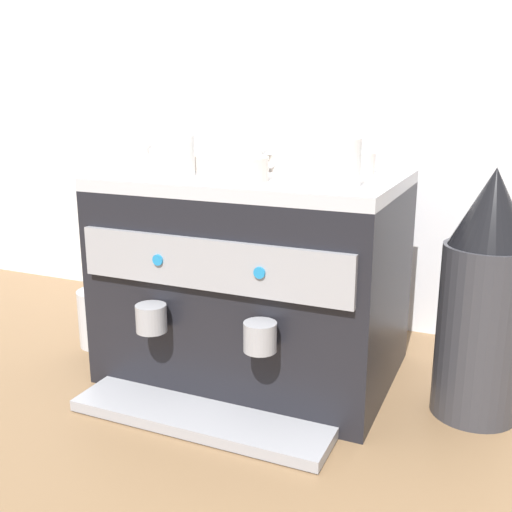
# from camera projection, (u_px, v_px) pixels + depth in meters

# --- Properties ---
(ground_plane) EXTENTS (4.00, 4.00, 0.00)m
(ground_plane) POSITION_uv_depth(u_px,v_px,m) (256.00, 368.00, 1.28)
(ground_plane) COLOR brown
(tiled_backsplash_wall) EXTENTS (2.80, 0.03, 1.06)m
(tiled_backsplash_wall) POSITION_uv_depth(u_px,v_px,m) (316.00, 108.00, 1.46)
(tiled_backsplash_wall) COLOR silver
(tiled_backsplash_wall) RESTS_ON ground_plane
(espresso_machine) EXTENTS (0.56, 0.50, 0.41)m
(espresso_machine) POSITION_uv_depth(u_px,v_px,m) (255.00, 277.00, 1.22)
(espresso_machine) COLOR black
(espresso_machine) RESTS_ON ground_plane
(ceramic_cup_0) EXTENTS (0.10, 0.07, 0.06)m
(ceramic_cup_0) POSITION_uv_depth(u_px,v_px,m) (248.00, 156.00, 1.19)
(ceramic_cup_0) COLOR white
(ceramic_cup_0) RESTS_ON espresso_machine
(ceramic_cup_1) EXTENTS (0.12, 0.08, 0.08)m
(ceramic_cup_1) POSITION_uv_depth(u_px,v_px,m) (172.00, 155.00, 1.14)
(ceramic_cup_1) COLOR white
(ceramic_cup_1) RESTS_ON espresso_machine
(ceramic_cup_2) EXTENTS (0.08, 0.12, 0.08)m
(ceramic_cup_2) POSITION_uv_depth(u_px,v_px,m) (338.00, 162.00, 1.00)
(ceramic_cup_2) COLOR white
(ceramic_cup_2) RESTS_ON espresso_machine
(ceramic_bowl_0) EXTENTS (0.10, 0.10, 0.04)m
(ceramic_bowl_0) POSITION_uv_depth(u_px,v_px,m) (351.00, 163.00, 1.18)
(ceramic_bowl_0) COLOR beige
(ceramic_bowl_0) RESTS_ON espresso_machine
(ceramic_bowl_1) EXTENTS (0.12, 0.12, 0.03)m
(ceramic_bowl_1) POSITION_uv_depth(u_px,v_px,m) (201.00, 161.00, 1.25)
(ceramic_bowl_1) COLOR beige
(ceramic_bowl_1) RESTS_ON espresso_machine
(ceramic_bowl_2) EXTENTS (0.13, 0.13, 0.04)m
(ceramic_bowl_2) POSITION_uv_depth(u_px,v_px,m) (235.00, 169.00, 1.07)
(ceramic_bowl_2) COLOR beige
(ceramic_bowl_2) RESTS_ON espresso_machine
(ceramic_bowl_3) EXTENTS (0.12, 0.12, 0.03)m
(ceramic_bowl_3) POSITION_uv_depth(u_px,v_px,m) (294.00, 162.00, 1.22)
(ceramic_bowl_3) COLOR beige
(ceramic_bowl_3) RESTS_ON espresso_machine
(coffee_grinder) EXTENTS (0.15, 0.15, 0.45)m
(coffee_grinder) POSITION_uv_depth(u_px,v_px,m) (483.00, 301.00, 1.04)
(coffee_grinder) COLOR #333338
(coffee_grinder) RESTS_ON ground_plane
(milk_pitcher) EXTENTS (0.10, 0.10, 0.13)m
(milk_pitcher) POSITION_uv_depth(u_px,v_px,m) (100.00, 318.00, 1.38)
(milk_pitcher) COLOR #B7B7BC
(milk_pitcher) RESTS_ON ground_plane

